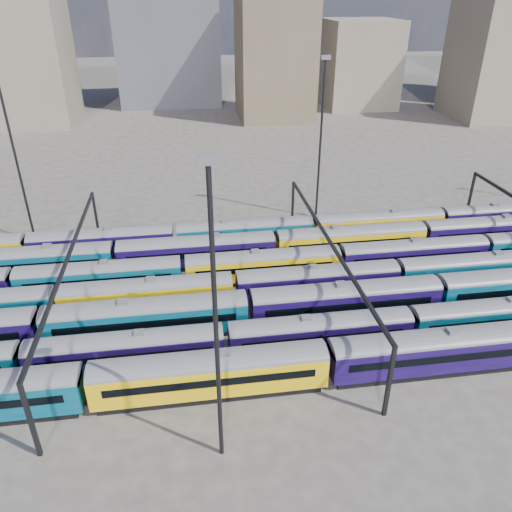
{
  "coord_description": "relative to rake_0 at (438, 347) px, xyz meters",
  "views": [
    {
      "loc": [
        -6.42,
        -50.98,
        34.44
      ],
      "look_at": [
        2.12,
        6.29,
        3.0
      ],
      "focal_mm": 35.0,
      "sensor_mm": 36.0,
      "label": 1
    }
  ],
  "objects": [
    {
      "name": "rake_3",
      "position": [
        -18.7,
        15.0,
        -0.25
      ],
      "size": [
        123.66,
        3.02,
        5.08
      ],
      "color": "black",
      "rests_on": "ground"
    },
    {
      "name": "rake_4",
      "position": [
        -14.35,
        20.0,
        -0.25
      ],
      "size": [
        103.09,
        3.02,
        5.09
      ],
      "color": "black",
      "rests_on": "ground"
    },
    {
      "name": "rake_6",
      "position": [
        -5.14,
        30.0,
        -0.27
      ],
      "size": [
        122.72,
        2.99,
        5.04
      ],
      "color": "black",
      "rests_on": "ground"
    },
    {
      "name": "mast_2",
      "position": [
        -22.21,
        -7.0,
        11.05
      ],
      "size": [
        1.4,
        0.5,
        25.6
      ],
      "color": "black",
      "rests_on": "ground"
    },
    {
      "name": "mast_1",
      "position": [
        -47.21,
        37.0,
        11.05
      ],
      "size": [
        1.4,
        0.5,
        25.6
      ],
      "color": "black",
      "rests_on": "ground"
    },
    {
      "name": "rake_0",
      "position": [
        0.0,
        0.0,
        0.0
      ],
      "size": [
        157.56,
        3.29,
        5.55
      ],
      "color": "black",
      "rests_on": "ground"
    },
    {
      "name": "mast_3",
      "position": [
        -2.21,
        39.0,
        11.05
      ],
      "size": [
        1.4,
        0.5,
        25.6
      ],
      "color": "black",
      "rests_on": "ground"
    },
    {
      "name": "gantry_2",
      "position": [
        -7.21,
        15.0,
        3.87
      ],
      "size": [
        0.35,
        40.35,
        8.03
      ],
      "color": "black",
      "rests_on": "ground"
    },
    {
      "name": "rake_5",
      "position": [
        -33.7,
        25.0,
        -0.09
      ],
      "size": [
        130.74,
        3.19,
        5.38
      ],
      "color": "black",
      "rests_on": "ground"
    },
    {
      "name": "ground",
      "position": [
        -17.21,
        15.0,
        -2.92
      ],
      "size": [
        500.0,
        500.0,
        0.0
      ],
      "primitive_type": "plane",
      "color": "#423C38",
      "rests_on": "ground"
    },
    {
      "name": "gantry_1",
      "position": [
        -37.21,
        15.0,
        3.87
      ],
      "size": [
        0.35,
        40.35,
        8.03
      ],
      "color": "black",
      "rests_on": "ground"
    },
    {
      "name": "rake_2",
      "position": [
        -40.11,
        10.0,
        -0.01
      ],
      "size": [
        134.46,
        3.28,
        5.53
      ],
      "color": "black",
      "rests_on": "ground"
    },
    {
      "name": "rake_1",
      "position": [
        -10.65,
        5.0,
        -0.34
      ],
      "size": [
        139.65,
        2.92,
        4.91
      ],
      "color": "black",
      "rests_on": "ground"
    }
  ]
}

